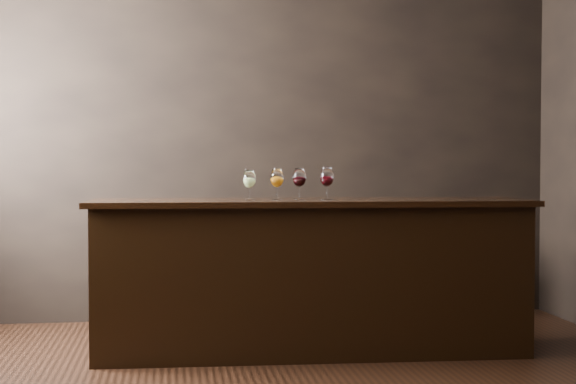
{
  "coord_description": "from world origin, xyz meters",
  "views": [
    {
      "loc": [
        -0.6,
        -4.14,
        1.24
      ],
      "look_at": [
        0.16,
        0.98,
        1.06
      ],
      "focal_mm": 50.0,
      "sensor_mm": 36.0,
      "label": 1
    }
  ],
  "objects": [
    {
      "name": "glass_amber",
      "position": [
        0.09,
        1.0,
        1.14
      ],
      "size": [
        0.09,
        0.09,
        0.2
      ],
      "color": "white",
      "rests_on": "bar_top"
    },
    {
      "name": "glass_red_b",
      "position": [
        0.41,
        0.95,
        1.15
      ],
      "size": [
        0.09,
        0.09,
        0.21
      ],
      "color": "white",
      "rests_on": "bar_top"
    },
    {
      "name": "glass_white",
      "position": [
        -0.1,
        0.98,
        1.14
      ],
      "size": [
        0.08,
        0.08,
        0.19
      ],
      "color": "white",
      "rests_on": "bar_top"
    },
    {
      "name": "back_bar_shelf",
      "position": [
        0.09,
        2.03,
        0.39
      ],
      "size": [
        2.17,
        0.4,
        0.78
      ],
      "primitive_type": "cube",
      "color": "black",
      "rests_on": "ground"
    },
    {
      "name": "bar_counter",
      "position": [
        0.31,
        0.98,
        0.48
      ],
      "size": [
        2.79,
        0.74,
        0.97
      ],
      "primitive_type": "cube",
      "rotation": [
        0.0,
        0.0,
        -0.05
      ],
      "color": "black",
      "rests_on": "ground"
    },
    {
      "name": "glass_red_a",
      "position": [
        0.23,
        1.0,
        1.14
      ],
      "size": [
        0.09,
        0.09,
        0.21
      ],
      "color": "white",
      "rests_on": "bar_top"
    },
    {
      "name": "bar_top",
      "position": [
        0.31,
        0.98,
        0.99
      ],
      "size": [
        2.89,
        0.81,
        0.04
      ],
      "primitive_type": "cube",
      "rotation": [
        0.0,
        0.0,
        -0.05
      ],
      "color": "black",
      "rests_on": "bar_counter"
    },
    {
      "name": "room_shell",
      "position": [
        -0.23,
        0.11,
        1.81
      ],
      "size": [
        5.02,
        4.52,
        2.81
      ],
      "color": "black",
      "rests_on": "ground"
    }
  ]
}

